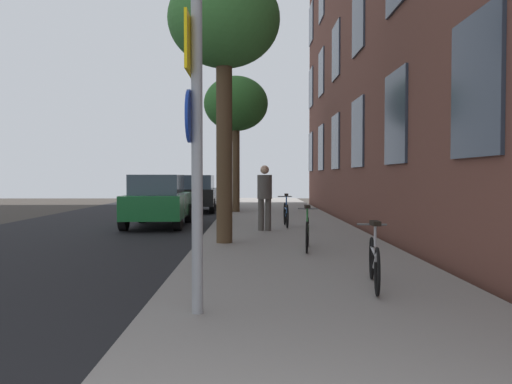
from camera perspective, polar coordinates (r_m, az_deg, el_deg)
ground_plane at (r=16.62m, az=-9.54°, el=-3.76°), size 41.80×41.80×0.00m
road_asphalt at (r=17.08m, az=-16.53°, el=-3.65°), size 7.00×38.00×0.01m
sidewalk at (r=16.44m, az=2.62°, el=-3.59°), size 4.20×38.00×0.12m
sign_post at (r=5.63m, az=-6.68°, el=6.78°), size 0.16×0.60×3.50m
traffic_light at (r=22.66m, az=-2.20°, el=4.64°), size 0.43×0.24×3.83m
tree_near at (r=12.00m, az=-3.50°, el=17.74°), size 2.45×2.45×5.93m
tree_far at (r=21.79m, az=-2.20°, el=9.45°), size 2.63×2.63×5.57m
bicycle_0 at (r=7.15m, az=12.75°, el=-7.35°), size 0.45×1.65×0.89m
bicycle_1 at (r=10.51m, az=5.61°, el=-4.38°), size 0.42×1.61×0.90m
bicycle_2 at (r=15.24m, az=3.29°, el=-2.37°), size 0.42×1.74×0.97m
pedestrian_0 at (r=14.06m, az=0.95°, el=-0.15°), size 0.56×0.56×1.76m
car_0 at (r=16.63m, az=-10.59°, el=-0.87°), size 1.87×4.14×1.62m
car_1 at (r=23.38m, az=-6.53°, el=-0.10°), size 1.83×3.93×1.62m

